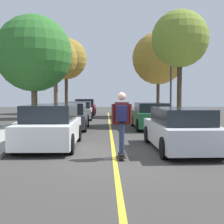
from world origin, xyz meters
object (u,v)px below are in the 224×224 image
at_px(parked_car_right_near, 151,116).
at_px(streetlamp, 171,70).
at_px(parked_car_left_far, 80,111).
at_px(street_tree_left_near, 55,59).
at_px(parked_car_left_near, 69,116).
at_px(skateboarder, 122,120).
at_px(parked_car_left_farthest, 85,107).
at_px(parked_car_right_nearest, 179,129).
at_px(street_tree_left_far, 66,59).
at_px(parked_car_left_nearest, 51,126).
at_px(street_tree_left_nearest, 34,54).
at_px(street_tree_right_nearest, 180,39).
at_px(street_tree_right_near, 158,58).
at_px(skateboard, 122,155).

relative_size(parked_car_right_near, streetlamp, 0.73).
height_order(parked_car_left_far, street_tree_left_near, street_tree_left_near).
distance_m(parked_car_left_near, skateboarder, 8.10).
bearing_deg(parked_car_left_near, parked_car_left_farthest, 90.00).
bearing_deg(parked_car_left_farthest, parked_car_right_near, -70.69).
bearing_deg(skateboarder, streetlamp, 71.49).
height_order(parked_car_right_nearest, street_tree_left_near, street_tree_left_near).
distance_m(streetlamp, skateboarder, 11.98).
bearing_deg(parked_car_left_farthest, parked_car_left_far, -90.00).
xyz_separation_m(parked_car_right_nearest, street_tree_left_far, (-6.35, 20.77, 4.72)).
bearing_deg(parked_car_left_nearest, streetlamp, 55.88).
bearing_deg(skateboarder, street_tree_left_near, 105.63).
relative_size(street_tree_left_far, skateboarder, 4.08).
relative_size(parked_car_left_near, streetlamp, 0.71).
relative_size(street_tree_left_nearest, streetlamp, 1.05).
relative_size(parked_car_left_nearest, parked_car_left_farthest, 0.94).
distance_m(parked_car_left_near, parked_car_left_farthest, 12.76).
height_order(parked_car_left_nearest, street_tree_left_near, street_tree_left_near).
bearing_deg(street_tree_left_far, parked_car_left_near, -82.20).
xyz_separation_m(street_tree_left_near, street_tree_right_nearest, (8.33, -5.83, 0.50)).
bearing_deg(street_tree_left_nearest, parked_car_left_nearest, -72.33).
xyz_separation_m(parked_car_left_far, parked_car_left_farthest, (0.00, 5.76, 0.07)).
height_order(parked_car_left_far, parked_car_right_nearest, parked_car_right_nearest).
distance_m(street_tree_left_nearest, street_tree_right_near, 12.35).
distance_m(street_tree_left_nearest, street_tree_right_nearest, 8.52).
distance_m(parked_car_left_farthest, street_tree_left_far, 5.35).
xyz_separation_m(parked_car_left_nearest, parked_car_left_near, (0.00, 5.61, -0.05)).
relative_size(streetlamp, skateboarder, 3.20).
bearing_deg(streetlamp, parked_car_left_far, 149.77).
xyz_separation_m(parked_car_left_nearest, parked_car_left_farthest, (0.00, 18.37, -0.00)).
distance_m(parked_car_left_nearest, skateboard, 3.24).
xyz_separation_m(parked_car_right_nearest, streetlamp, (1.75, 9.76, 2.73)).
height_order(street_tree_left_nearest, street_tree_right_near, street_tree_right_near).
distance_m(parked_car_left_far, streetlamp, 7.60).
bearing_deg(street_tree_left_near, street_tree_right_near, 12.12).
bearing_deg(street_tree_left_nearest, parked_car_left_farthest, 80.77).
bearing_deg(skateboarder, parked_car_left_farthest, 96.66).
height_order(parked_car_left_farthest, street_tree_left_near, street_tree_left_near).
relative_size(street_tree_right_near, streetlamp, 1.21).
distance_m(parked_car_right_near, street_tree_right_near, 10.49).
height_order(street_tree_left_far, skateboarder, street_tree_left_far).
height_order(parked_car_right_nearest, street_tree_left_far, street_tree_left_far).
xyz_separation_m(parked_car_left_far, street_tree_left_near, (-1.98, 0.89, 3.98)).
relative_size(street_tree_right_nearest, street_tree_right_near, 0.97).
relative_size(parked_car_left_nearest, streetlamp, 0.73).
bearing_deg(skateboard, parked_car_left_far, 99.25).
distance_m(parked_car_right_near, street_tree_left_nearest, 7.21).
relative_size(parked_car_left_nearest, parked_car_right_nearest, 0.92).
distance_m(parked_car_right_nearest, street_tree_right_nearest, 9.71).
bearing_deg(parked_car_left_near, street_tree_left_far, 97.80).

